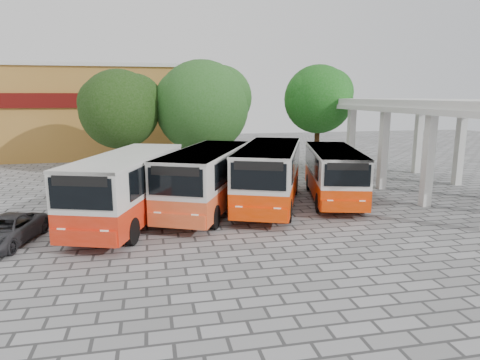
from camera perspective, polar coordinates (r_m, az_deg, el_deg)
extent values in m
plane|color=slate|center=(19.10, 6.91, -6.04)|extent=(90.00, 90.00, 0.00)
cube|color=silver|center=(31.15, 14.56, 5.11)|extent=(0.45, 0.45, 5.00)
cube|color=silver|center=(33.84, 22.66, 5.06)|extent=(0.45, 0.45, 5.00)
cube|color=silver|center=(26.88, 26.24, 9.17)|extent=(6.60, 15.60, 0.40)
cube|color=silver|center=(26.89, 26.18, 8.42)|extent=(6.80, 15.80, 0.30)
cube|color=#A9732C|center=(43.56, -18.75, 8.52)|extent=(20.00, 10.00, 8.00)
cube|color=#590C0A|center=(38.47, -19.74, 9.96)|extent=(20.00, 0.20, 1.20)
cube|color=silver|center=(43.60, -19.10, 13.97)|extent=(20.40, 10.40, 0.30)
cube|color=red|center=(19.76, -14.52, -2.83)|extent=(5.21, 8.88, 1.12)
cube|color=silver|center=(19.48, -14.72, 0.99)|extent=(5.21, 8.88, 1.56)
cube|color=silver|center=(19.37, -14.82, 3.08)|extent=(5.26, 8.90, 0.13)
cube|color=black|center=(19.59, -18.51, 0.88)|extent=(2.36, 6.65, 1.12)
cube|color=black|center=(19.46, -10.90, 1.20)|extent=(2.36, 6.65, 1.12)
cube|color=black|center=(15.29, -15.42, -1.75)|extent=(2.18, 0.80, 1.12)
cube|color=black|center=(15.20, -15.51, -0.10)|extent=(1.93, 0.72, 0.36)
cylinder|color=black|center=(17.32, -18.65, -6.55)|extent=(0.30, 1.06, 1.06)
cylinder|color=black|center=(17.18, -10.98, -6.29)|extent=(0.30, 1.06, 1.06)
cylinder|color=black|center=(22.63, -17.09, -2.32)|extent=(0.30, 1.06, 1.06)
cylinder|color=black|center=(22.52, -11.26, -2.09)|extent=(0.30, 1.06, 1.06)
cube|color=#EC5626|center=(21.14, -4.44, -1.61)|extent=(5.76, 8.71, 1.10)
cube|color=silver|center=(20.89, -4.50, 1.93)|extent=(5.76, 8.71, 1.55)
cube|color=silver|center=(20.78, -4.53, 3.87)|extent=(5.81, 8.73, 0.13)
cube|color=black|center=(20.76, -8.01, 1.85)|extent=(2.90, 6.35, 1.10)
cube|color=black|center=(21.08, -1.04, 2.10)|extent=(2.90, 6.35, 1.10)
cube|color=black|center=(16.77, -2.61, -0.31)|extent=(2.08, 0.97, 1.10)
cube|color=black|center=(16.68, -2.62, 1.18)|extent=(1.85, 0.88, 0.36)
cylinder|color=black|center=(18.49, -6.80, -4.91)|extent=(0.29, 1.05, 1.05)
cylinder|color=black|center=(18.82, 0.12, -4.55)|extent=(0.29, 1.05, 1.05)
cylinder|color=black|center=(23.79, -8.01, -1.29)|extent=(0.29, 1.05, 1.05)
cylinder|color=black|center=(24.04, -2.60, -1.06)|extent=(0.29, 1.05, 1.05)
cube|color=#F03700|center=(22.09, 3.94, -0.98)|extent=(5.64, 8.97, 1.13)
cube|color=silver|center=(21.84, 3.99, 2.50)|extent=(5.64, 8.97, 1.58)
cube|color=silver|center=(21.74, 4.01, 4.40)|extent=(5.68, 8.99, 0.13)
cube|color=black|center=(21.52, 0.62, 2.44)|extent=(2.72, 6.61, 1.13)
cube|color=black|center=(22.23, 7.25, 2.64)|extent=(2.72, 6.61, 1.13)
cube|color=black|center=(17.77, 7.80, 0.45)|extent=(2.17, 0.92, 1.13)
cube|color=black|center=(17.69, 7.84, 1.89)|extent=(1.92, 0.82, 0.37)
cylinder|color=black|center=(19.27, 2.85, -4.14)|extent=(0.30, 1.08, 1.08)
cylinder|color=black|center=(19.97, 9.34, -3.72)|extent=(0.30, 1.08, 1.08)
cylinder|color=black|center=(24.57, -0.47, -0.74)|extent=(0.30, 1.08, 1.08)
cylinder|color=black|center=(25.13, 4.74, -0.51)|extent=(0.30, 1.08, 1.08)
cube|color=#E63400|center=(23.79, 12.30, -0.58)|extent=(4.27, 8.05, 1.01)
cube|color=silver|center=(23.58, 12.42, 2.31)|extent=(4.27, 8.05, 1.42)
cube|color=silver|center=(23.49, 12.49, 3.87)|extent=(4.32, 8.06, 0.12)
cube|color=black|center=(23.12, 9.76, 2.27)|extent=(1.73, 6.15, 1.01)
cube|color=black|center=(24.08, 14.98, 2.40)|extent=(1.73, 6.15, 1.01)
cube|color=black|center=(20.16, 16.93, 0.63)|extent=(2.01, 0.60, 1.01)
cube|color=black|center=(20.09, 16.99, 1.76)|extent=(1.78, 0.54, 0.33)
cylinder|color=black|center=(21.23, 12.44, -3.10)|extent=(0.27, 0.96, 0.96)
cylinder|color=black|center=(22.16, 17.36, -2.75)|extent=(0.27, 0.96, 0.96)
cylinder|color=black|center=(25.76, 7.88, -0.42)|extent=(0.27, 0.96, 0.96)
cylinder|color=black|center=(26.53, 12.12, -0.22)|extent=(0.27, 0.96, 0.96)
cylinder|color=#332012|center=(32.17, -15.52, 3.87)|extent=(0.38, 0.38, 3.47)
sphere|color=#173509|center=(31.94, -15.80, 9.06)|extent=(5.62, 5.62, 5.62)
sphere|color=#173509|center=(32.18, -13.79, 10.17)|extent=(3.94, 3.94, 3.94)
sphere|color=#173509|center=(31.81, -17.66, 9.71)|extent=(3.65, 3.65, 3.65)
cylinder|color=black|center=(32.55, -4.99, 4.55)|extent=(0.44, 0.44, 3.73)
sphere|color=#215418|center=(32.34, -5.07, 9.66)|extent=(6.91, 6.91, 6.91)
sphere|color=#215418|center=(32.82, -2.72, 10.92)|extent=(4.84, 4.84, 4.84)
sphere|color=#215418|center=(32.01, -7.23, 10.53)|extent=(4.49, 4.49, 4.49)
cylinder|color=#412410|center=(33.85, 10.19, 4.72)|extent=(0.40, 0.40, 3.78)
sphere|color=#155811|center=(33.64, 10.40, 10.55)|extent=(5.18, 5.18, 5.18)
sphere|color=#155811|center=(34.32, 11.87, 11.37)|extent=(3.63, 3.63, 3.63)
sphere|color=#155811|center=(33.12, 9.07, 11.26)|extent=(3.37, 3.37, 3.37)
imported|color=#2C2C2F|center=(18.78, -28.79, -5.95)|extent=(2.65, 4.23, 1.09)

